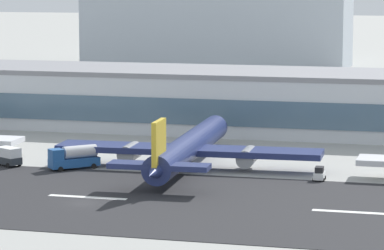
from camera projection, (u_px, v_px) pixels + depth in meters
The scene contains 10 objects.
ground_plane at pixel (83, 204), 149.00m from camera, with size 1400.00×1400.00×0.00m, color #9E9E99.
runway_strip at pixel (92, 198), 152.78m from camera, with size 800.00×41.70×0.08m, color #262628.
runway_centreline_dash_4 at pixel (88, 197), 152.95m from camera, with size 12.00×1.20×0.01m, color white.
runway_centreline_dash_5 at pixel (356, 212), 143.25m from camera, with size 12.00×1.20×0.01m, color white.
terminal_building at pixel (234, 100), 218.74m from camera, with size 158.33×25.51×12.62m.
distant_hotel_block at pixel (218, 3), 367.88m from camera, with size 91.98×32.13×44.69m, color #A8B2BC.
airliner_gold_tail_gate_1 at pixel (187, 149), 174.73m from camera, with size 45.29×52.29×10.91m.
service_baggage_tug_0 at pixel (319, 174), 165.61m from camera, with size 1.94×3.23×2.20m.
service_fuel_truck_1 at pixel (74, 157), 175.08m from camera, with size 7.96×7.74×3.95m.
service_box_truck_2 at pixel (6, 155), 178.22m from camera, with size 6.41×5.03×3.25m.
Camera 1 is at (51.78, -137.26, 32.41)m, focal length 97.92 mm.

